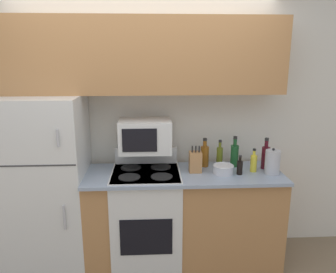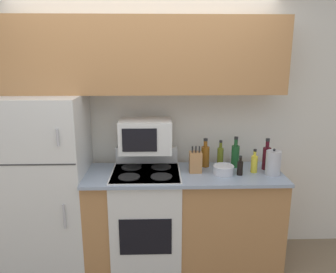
% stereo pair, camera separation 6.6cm
% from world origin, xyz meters
% --- Properties ---
extents(wall_back, '(8.00, 0.05, 2.55)m').
position_xyz_m(wall_back, '(0.00, 0.66, 1.27)').
color(wall_back, silver).
rests_on(wall_back, ground_plane).
extents(lower_cabinets, '(1.81, 0.61, 0.94)m').
position_xyz_m(lower_cabinets, '(0.37, 0.29, 0.47)').
color(lower_cabinets, '#B27A47').
rests_on(lower_cabinets, ground_plane).
extents(refrigerator, '(0.75, 0.65, 1.65)m').
position_xyz_m(refrigerator, '(-0.91, 0.31, 0.82)').
color(refrigerator, silver).
rests_on(refrigerator, ground_plane).
extents(upper_cabinets, '(2.56, 0.36, 0.67)m').
position_xyz_m(upper_cabinets, '(0.00, 0.46, 1.98)').
color(upper_cabinets, '#B27A47').
rests_on(upper_cabinets, refrigerator).
extents(stove, '(0.63, 0.60, 1.11)m').
position_xyz_m(stove, '(0.02, 0.28, 0.49)').
color(stove, silver).
rests_on(stove, ground_plane).
extents(microwave, '(0.48, 0.33, 0.30)m').
position_xyz_m(microwave, '(0.02, 0.39, 1.26)').
color(microwave, silver).
rests_on(microwave, stove).
extents(knife_block, '(0.11, 0.10, 0.25)m').
position_xyz_m(knife_block, '(0.48, 0.29, 1.03)').
color(knife_block, '#B27A47').
rests_on(knife_block, lower_cabinets).
extents(bowl, '(0.19, 0.19, 0.08)m').
position_xyz_m(bowl, '(0.73, 0.22, 0.98)').
color(bowl, silver).
rests_on(bowl, lower_cabinets).
extents(bottle_wine_green, '(0.08, 0.08, 0.30)m').
position_xyz_m(bottle_wine_green, '(0.88, 0.42, 1.05)').
color(bottle_wine_green, '#194C23').
rests_on(bottle_wine_green, lower_cabinets).
extents(bottle_soy_sauce, '(0.05, 0.05, 0.18)m').
position_xyz_m(bottle_soy_sauce, '(0.87, 0.20, 1.01)').
color(bottle_soy_sauce, black).
rests_on(bottle_soy_sauce, lower_cabinets).
extents(bottle_cooking_spray, '(0.06, 0.06, 0.22)m').
position_xyz_m(bottle_cooking_spray, '(1.02, 0.27, 1.02)').
color(bottle_cooking_spray, gold).
rests_on(bottle_cooking_spray, lower_cabinets).
extents(bottle_whiskey, '(0.08, 0.08, 0.28)m').
position_xyz_m(bottle_whiskey, '(0.59, 0.45, 1.05)').
color(bottle_whiskey, brown).
rests_on(bottle_whiskey, lower_cabinets).
extents(bottle_olive_oil, '(0.06, 0.06, 0.26)m').
position_xyz_m(bottle_olive_oil, '(0.74, 0.45, 1.04)').
color(bottle_olive_oil, '#5B6619').
rests_on(bottle_olive_oil, lower_cabinets).
extents(bottle_wine_red, '(0.08, 0.08, 0.30)m').
position_xyz_m(bottle_wine_red, '(1.16, 0.35, 1.05)').
color(bottle_wine_red, '#470F19').
rests_on(bottle_wine_red, lower_cabinets).
extents(kettle, '(0.13, 0.13, 0.24)m').
position_xyz_m(kettle, '(1.17, 0.21, 1.05)').
color(kettle, '#B7B7BC').
rests_on(kettle, lower_cabinets).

